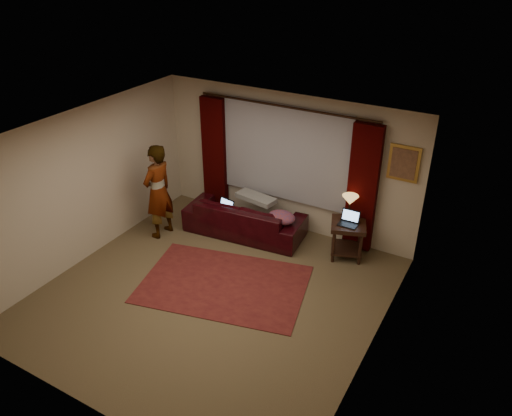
{
  "coord_description": "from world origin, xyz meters",
  "views": [
    {
      "loc": [
        3.65,
        -5.07,
        4.95
      ],
      "look_at": [
        0.1,
        1.2,
        1.0
      ],
      "focal_mm": 35.0,
      "sensor_mm": 36.0,
      "label": 1
    }
  ],
  "objects_px": {
    "end_table": "(347,240)",
    "laptop_table": "(348,219)",
    "sofa": "(245,212)",
    "person": "(158,192)",
    "laptop_sofa": "(222,207)",
    "tiffany_lamp": "(349,207)"
  },
  "relations": [
    {
      "from": "end_table",
      "to": "laptop_table",
      "type": "xyz_separation_m",
      "value": [
        0.01,
        -0.07,
        0.45
      ]
    },
    {
      "from": "end_table",
      "to": "laptop_table",
      "type": "height_order",
      "value": "laptop_table"
    },
    {
      "from": "sofa",
      "to": "person",
      "type": "relative_size",
      "value": 1.25
    },
    {
      "from": "sofa",
      "to": "laptop_sofa",
      "type": "distance_m",
      "value": 0.42
    },
    {
      "from": "tiffany_lamp",
      "to": "laptop_table",
      "type": "relative_size",
      "value": 1.28
    },
    {
      "from": "sofa",
      "to": "person",
      "type": "xyz_separation_m",
      "value": [
        -1.33,
        -0.8,
        0.44
      ]
    },
    {
      "from": "laptop_sofa",
      "to": "laptop_table",
      "type": "distance_m",
      "value": 2.32
    },
    {
      "from": "end_table",
      "to": "sofa",
      "type": "bearing_deg",
      "value": -173.78
    },
    {
      "from": "laptop_sofa",
      "to": "laptop_table",
      "type": "xyz_separation_m",
      "value": [
        2.27,
        0.38,
        0.22
      ]
    },
    {
      "from": "laptop_sofa",
      "to": "end_table",
      "type": "relative_size",
      "value": 0.53
    },
    {
      "from": "laptop_sofa",
      "to": "person",
      "type": "relative_size",
      "value": 0.2
    },
    {
      "from": "end_table",
      "to": "tiffany_lamp",
      "type": "height_order",
      "value": "tiffany_lamp"
    },
    {
      "from": "tiffany_lamp",
      "to": "laptop_table",
      "type": "height_order",
      "value": "tiffany_lamp"
    },
    {
      "from": "laptop_sofa",
      "to": "person",
      "type": "height_order",
      "value": "person"
    },
    {
      "from": "end_table",
      "to": "laptop_table",
      "type": "distance_m",
      "value": 0.45
    },
    {
      "from": "sofa",
      "to": "laptop_sofa",
      "type": "bearing_deg",
      "value": 29.49
    },
    {
      "from": "laptop_sofa",
      "to": "laptop_table",
      "type": "height_order",
      "value": "laptop_table"
    },
    {
      "from": "sofa",
      "to": "end_table",
      "type": "distance_m",
      "value": 1.95
    },
    {
      "from": "tiffany_lamp",
      "to": "end_table",
      "type": "bearing_deg",
      "value": -65.94
    },
    {
      "from": "laptop_table",
      "to": "person",
      "type": "xyz_separation_m",
      "value": [
        -3.28,
        -0.94,
        0.11
      ]
    },
    {
      "from": "end_table",
      "to": "person",
      "type": "bearing_deg",
      "value": -162.86
    },
    {
      "from": "tiffany_lamp",
      "to": "sofa",
      "type": "bearing_deg",
      "value": -169.6
    }
  ]
}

